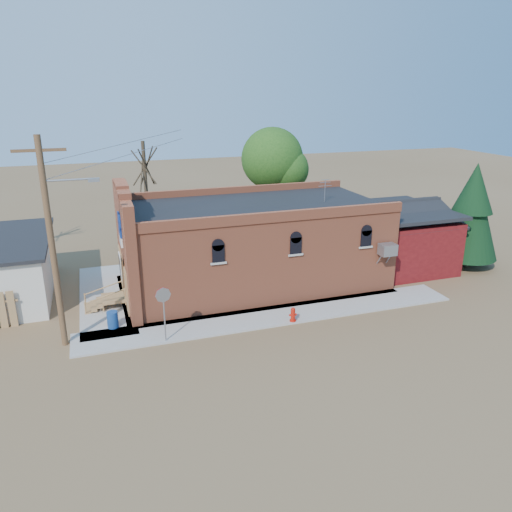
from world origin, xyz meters
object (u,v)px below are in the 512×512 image
object	(u,v)px
brick_bar	(248,245)
fire_hydrant	(293,314)
trash_barrel	(113,320)
stop_sign	(163,300)
utility_pole	(53,240)

from	to	relation	value
brick_bar	fire_hydrant	xyz separation A→B (m)	(0.46, -5.50, -1.91)
trash_barrel	brick_bar	bearing A→B (deg)	23.79
stop_sign	trash_barrel	size ratio (longest dim) A/B	3.23
brick_bar	trash_barrel	xyz separation A→B (m)	(-7.74, -3.41, -1.87)
brick_bar	fire_hydrant	size ratio (longest dim) A/B	23.15
fire_hydrant	brick_bar	bearing A→B (deg)	111.61
utility_pole	stop_sign	world-z (taller)	utility_pole
stop_sign	trash_barrel	bearing A→B (deg)	150.07
fire_hydrant	stop_sign	bearing A→B (deg)	-163.19
stop_sign	trash_barrel	distance (m)	3.36
brick_bar	utility_pole	bearing A→B (deg)	-156.31
brick_bar	utility_pole	size ratio (longest dim) A/B	1.82
trash_barrel	utility_pole	bearing A→B (deg)	-156.70
brick_bar	stop_sign	size ratio (longest dim) A/B	6.49
brick_bar	trash_barrel	size ratio (longest dim) A/B	20.99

